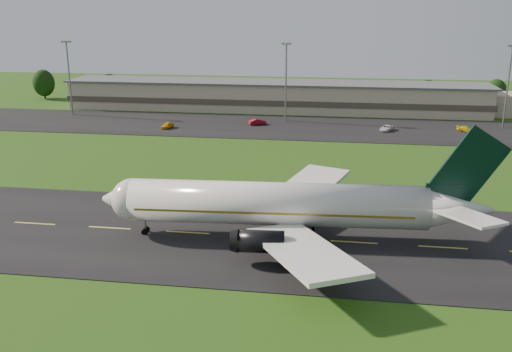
# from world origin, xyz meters

# --- Properties ---
(ground) EXTENTS (360.00, 360.00, 0.00)m
(ground) POSITION_xyz_m (0.00, 0.00, 0.00)
(ground) COLOR #274912
(ground) RESTS_ON ground
(taxiway) EXTENTS (220.00, 30.00, 0.10)m
(taxiway) POSITION_xyz_m (0.00, 0.00, 0.05)
(taxiway) COLOR black
(taxiway) RESTS_ON ground
(apron) EXTENTS (260.00, 30.00, 0.10)m
(apron) POSITION_xyz_m (0.00, 72.00, 0.05)
(apron) COLOR black
(apron) RESTS_ON ground
(airliner) EXTENTS (51.30, 42.10, 15.57)m
(airliner) POSITION_xyz_m (12.83, 0.05, 4.66)
(airliner) COLOR white
(airliner) RESTS_ON ground
(terminal) EXTENTS (145.00, 16.00, 8.40)m
(terminal) POSITION_xyz_m (6.40, 96.18, 3.99)
(terminal) COLOR tan
(terminal) RESTS_ON ground
(light_mast_west) EXTENTS (2.40, 1.20, 20.35)m
(light_mast_west) POSITION_xyz_m (-55.00, 80.00, 12.74)
(light_mast_west) COLOR gray
(light_mast_west) RESTS_ON ground
(light_mast_centre) EXTENTS (2.40, 1.20, 20.35)m
(light_mast_centre) POSITION_xyz_m (5.00, 80.00, 12.74)
(light_mast_centre) COLOR gray
(light_mast_centre) RESTS_ON ground
(light_mast_east) EXTENTS (2.40, 1.20, 20.35)m
(light_mast_east) POSITION_xyz_m (60.00, 80.00, 12.74)
(light_mast_east) COLOR gray
(light_mast_east) RESTS_ON ground
(tree_line) EXTENTS (201.68, 9.38, 10.78)m
(tree_line) POSITION_xyz_m (29.03, 105.90, 4.93)
(tree_line) COLOR black
(tree_line) RESTS_ON ground
(service_vehicle_a) EXTENTS (2.53, 4.61, 1.49)m
(service_vehicle_a) POSITION_xyz_m (-23.04, 65.81, 0.84)
(service_vehicle_a) COLOR orange
(service_vehicle_a) RESTS_ON apron
(service_vehicle_b) EXTENTS (4.70, 3.52, 1.48)m
(service_vehicle_b) POSITION_xyz_m (-1.49, 73.39, 0.84)
(service_vehicle_b) COLOR maroon
(service_vehicle_b) RESTS_ON apron
(service_vehicle_c) EXTENTS (4.03, 5.29, 1.34)m
(service_vehicle_c) POSITION_xyz_m (30.75, 70.89, 0.77)
(service_vehicle_c) COLOR silver
(service_vehicle_c) RESTS_ON apron
(service_vehicle_d) EXTENTS (4.77, 3.94, 1.30)m
(service_vehicle_d) POSITION_xyz_m (49.77, 72.68, 0.75)
(service_vehicle_d) COLOR gold
(service_vehicle_d) RESTS_ON apron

